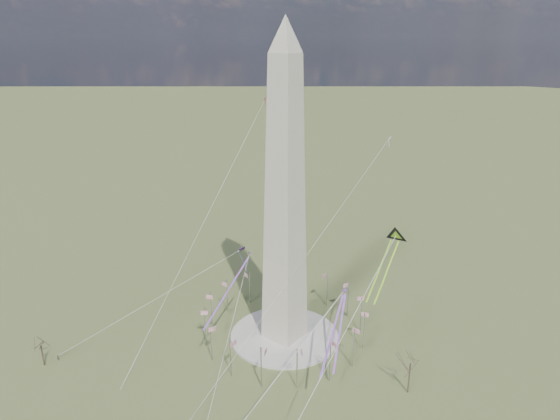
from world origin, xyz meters
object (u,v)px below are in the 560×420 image
Objects in this scene: tree_near at (411,361)px; kite_delta_black at (395,240)px; washington_monument at (285,201)px; person_west at (58,358)px.

tree_near is 0.72× the size of kite_delta_black.
washington_monument is 5.00× the size of kite_delta_black.
person_west is (-92.13, -52.57, -9.46)m from tree_near.
tree_near is at bearing 135.03° from kite_delta_black.
kite_delta_black is at bearing 141.77° from tree_near.
tree_near is at bearing -0.77° from washington_monument.
kite_delta_black reaches higher than tree_near.
kite_delta_black reaches higher than person_west.
tree_near is 33.85m from kite_delta_black.
washington_monument reaches higher than tree_near.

